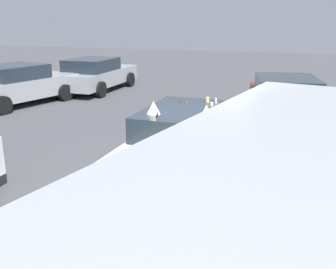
# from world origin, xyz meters

# --- Properties ---
(ground_plane) EXTENTS (60.00, 60.00, 0.00)m
(ground_plane) POSITION_xyz_m (0.00, 0.00, 0.00)
(ground_plane) COLOR #47474C
(art_car_decorated) EXTENTS (4.70, 2.05, 1.57)m
(art_car_decorated) POSITION_xyz_m (0.07, -0.00, 0.69)
(art_car_decorated) COLOR beige
(art_car_decorated) RESTS_ON ground
(parked_van_near_right) EXTENTS (5.50, 3.03, 2.05)m
(parked_van_near_right) POSITION_xyz_m (-3.24, -1.99, 1.16)
(parked_van_near_right) COLOR #9EA3A8
(parked_van_near_right) RESTS_ON ground
(parked_sedan_row_back_far) EXTENTS (4.56, 2.80, 1.41)m
(parked_sedan_row_back_far) POSITION_xyz_m (4.72, 7.60, 0.71)
(parked_sedan_row_back_far) COLOR gray
(parked_sedan_row_back_far) RESTS_ON ground
(parked_sedan_behind_left) EXTENTS (4.41, 2.04, 1.38)m
(parked_sedan_behind_left) POSITION_xyz_m (8.03, 6.30, 0.70)
(parked_sedan_behind_left) COLOR gray
(parked_sedan_behind_left) RESTS_ON ground
(parked_sedan_behind_right) EXTENTS (4.56, 2.60, 1.40)m
(parked_sedan_behind_right) POSITION_xyz_m (4.68, -1.59, 0.72)
(parked_sedan_behind_right) COLOR #5B1419
(parked_sedan_behind_right) RESTS_ON ground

